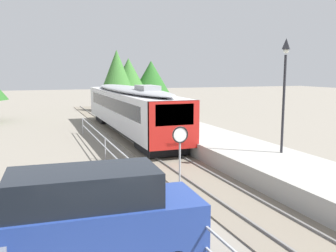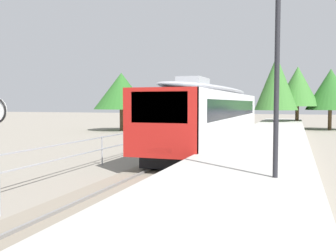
{
  "view_description": "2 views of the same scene",
  "coord_description": "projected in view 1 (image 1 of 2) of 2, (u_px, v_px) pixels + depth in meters",
  "views": [
    {
      "loc": [
        -6.95,
        1.5,
        4.74
      ],
      "look_at": [
        0.0,
        20.16,
        1.8
      ],
      "focal_mm": 39.58,
      "sensor_mm": 36.0,
      "label": 1
    },
    {
      "loc": [
        4.61,
        6.59,
        2.67
      ],
      "look_at": [
        0.0,
        20.16,
        1.8
      ],
      "focal_mm": 40.29,
      "sensor_mm": 36.0,
      "label": 2
    }
  ],
  "objects": [
    {
      "name": "tree_distant_centre",
      "position": [
        151.0,
        77.0,
        47.88
      ],
      "size": [
        4.76,
        4.76,
        6.11
      ],
      "color": "brown",
      "rests_on": "ground"
    },
    {
      "name": "tree_distant_left",
      "position": [
        129.0,
        74.0,
        46.25
      ],
      "size": [
        4.31,
        4.31,
        6.38
      ],
      "color": "brown",
      "rests_on": "ground"
    },
    {
      "name": "platform_lamp_mid_platform",
      "position": [
        285.0,
        74.0,
        17.15
      ],
      "size": [
        0.34,
        0.34,
        5.35
      ],
      "color": "#232328",
      "rests_on": "station_platform"
    },
    {
      "name": "speed_limit_sign",
      "position": [
        180.0,
        145.0,
        13.3
      ],
      "size": [
        0.61,
        0.1,
        2.81
      ],
      "color": "#9EA0A5",
      "rests_on": "ground"
    },
    {
      "name": "carpark_fence",
      "position": [
        160.0,
        195.0,
        11.56
      ],
      "size": [
        0.06,
        36.06,
        1.25
      ],
      "color": "#9EA0A5",
      "rests_on": "ground"
    },
    {
      "name": "commuter_train",
      "position": [
        129.0,
        106.0,
        27.81
      ],
      "size": [
        2.82,
        18.91,
        3.74
      ],
      "color": "silver",
      "rests_on": "track_rails"
    },
    {
      "name": "ground_plane",
      "position": [
        107.0,
        156.0,
        21.07
      ],
      "size": [
        160.0,
        160.0,
        0.0
      ],
      "primitive_type": "plane",
      "color": "gray"
    },
    {
      "name": "station_platform",
      "position": [
        206.0,
        141.0,
        23.16
      ],
      "size": [
        3.9,
        60.0,
        0.9
      ],
      "primitive_type": "cube",
      "color": "#A8A59E",
      "rests_on": "ground"
    },
    {
      "name": "track_rails",
      "position": [
        157.0,
        151.0,
        22.1
      ],
      "size": [
        3.2,
        60.0,
        0.14
      ],
      "color": "slate",
      "rests_on": "ground"
    },
    {
      "name": "parked_van_blue",
      "position": [
        95.0,
        220.0,
        8.69
      ],
      "size": [
        4.99,
        2.2,
        2.51
      ],
      "color": "navy",
      "rests_on": "ground"
    },
    {
      "name": "tree_behind_carpark",
      "position": [
        117.0,
        72.0,
        43.54
      ],
      "size": [
        4.14,
        4.14,
        7.26
      ],
      "color": "brown",
      "rests_on": "ground"
    }
  ]
}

